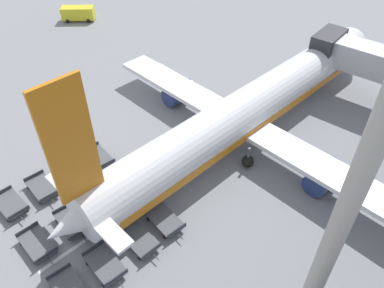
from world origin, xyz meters
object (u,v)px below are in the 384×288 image
(baggage_dolly_row_mid_b_col_a, at_px, (71,171))
(baggage_dolly_row_mid_b_col_b, at_px, (104,202))
(baggage_dolly_row_near_col_a, at_px, (11,204))
(baggage_dolly_row_mid_a_col_a, at_px, (42,187))
(apron_light_mast, at_px, (338,230))
(baggage_dolly_row_mid_b_col_c, at_px, (139,239))
(baggage_dolly_row_mid_a_col_b, at_px, (72,222))
(airplane, at_px, (247,111))
(baggage_dolly_row_near_col_b, at_px, (37,244))
(baggage_dolly_row_far_col_b, at_px, (132,185))
(baggage_dolly_row_far_col_c, at_px, (165,220))
(service_van, at_px, (78,13))
(baggage_dolly_row_far_col_a, at_px, (98,157))
(baggage_dolly_row_mid_a_col_c, at_px, (105,264))

(baggage_dolly_row_mid_b_col_a, distance_m, baggage_dolly_row_mid_b_col_b, 4.99)
(baggage_dolly_row_near_col_a, distance_m, baggage_dolly_row_mid_a_col_a, 2.73)
(baggage_dolly_row_near_col_a, distance_m, apron_light_mast, 26.93)
(baggage_dolly_row_mid_b_col_c, bearing_deg, baggage_dolly_row_mid_a_col_a, -168.33)
(baggage_dolly_row_mid_a_col_b, bearing_deg, airplane, 79.57)
(baggage_dolly_row_mid_a_col_a, height_order, baggage_dolly_row_mid_b_col_c, same)
(baggage_dolly_row_near_col_b, height_order, baggage_dolly_row_mid_a_col_a, same)
(baggage_dolly_row_far_col_b, height_order, baggage_dolly_row_far_col_c, same)
(baggage_dolly_row_far_col_c, bearing_deg, baggage_dolly_row_far_col_b, 171.68)
(baggage_dolly_row_mid_a_col_a, height_order, apron_light_mast, apron_light_mast)
(service_van, height_order, baggage_dolly_row_mid_b_col_c, service_van)
(service_van, distance_m, baggage_dolly_row_far_col_a, 33.39)
(baggage_dolly_row_mid_a_col_c, height_order, apron_light_mast, apron_light_mast)
(baggage_dolly_row_far_col_c, bearing_deg, baggage_dolly_row_mid_a_col_a, -155.41)
(baggage_dolly_row_mid_b_col_b, bearing_deg, airplane, 78.38)
(baggage_dolly_row_mid_b_col_c, bearing_deg, baggage_dolly_row_far_col_b, 144.63)
(airplane, xyz_separation_m, baggage_dolly_row_near_col_a, (-8.49, -20.32, -2.56))
(baggage_dolly_row_far_col_a, bearing_deg, baggage_dolly_row_near_col_a, -95.04)
(baggage_dolly_row_mid_a_col_c, xyz_separation_m, apron_light_mast, (12.70, 1.81, 14.00))
(service_van, xyz_separation_m, baggage_dolly_row_far_col_b, (33.31, -17.82, -0.66))
(baggage_dolly_row_mid_a_col_c, xyz_separation_m, baggage_dolly_row_mid_b_col_b, (-4.63, 3.44, 0.00))
(baggage_dolly_row_mid_b_col_b, bearing_deg, baggage_dolly_row_near_col_b, -94.11)
(baggage_dolly_row_near_col_a, bearing_deg, airplane, 67.32)
(baggage_dolly_row_mid_b_col_c, relative_size, baggage_dolly_row_far_col_a, 0.99)
(baggage_dolly_row_mid_b_col_b, xyz_separation_m, baggage_dolly_row_mid_b_col_c, (4.84, -0.46, 0.00))
(baggage_dolly_row_near_col_b, relative_size, baggage_dolly_row_mid_b_col_a, 0.99)
(baggage_dolly_row_near_col_b, bearing_deg, baggage_dolly_row_mid_a_col_c, 24.46)
(baggage_dolly_row_far_col_c, bearing_deg, service_van, 154.03)
(service_van, xyz_separation_m, baggage_dolly_row_mid_b_col_b, (33.02, -20.59, -0.66))
(baggage_dolly_row_far_col_a, height_order, baggage_dolly_row_far_col_c, same)
(baggage_dolly_row_near_col_a, relative_size, baggage_dolly_row_mid_a_col_b, 0.98)
(baggage_dolly_row_near_col_a, height_order, baggage_dolly_row_mid_a_col_c, same)
(baggage_dolly_row_mid_a_col_b, height_order, baggage_dolly_row_far_col_a, same)
(baggage_dolly_row_near_col_a, height_order, baggage_dolly_row_far_col_c, same)
(airplane, relative_size, baggage_dolly_row_near_col_b, 10.78)
(baggage_dolly_row_near_col_a, height_order, baggage_dolly_row_near_col_b, same)
(airplane, height_order, baggage_dolly_row_mid_a_col_b, airplane)
(baggage_dolly_row_mid_b_col_c, bearing_deg, baggage_dolly_row_mid_b_col_a, 176.12)
(baggage_dolly_row_mid_b_col_c, xyz_separation_m, baggage_dolly_row_far_col_b, (-4.55, 3.23, 0.00))
(baggage_dolly_row_mid_a_col_a, relative_size, baggage_dolly_row_mid_b_col_c, 1.00)
(airplane, xyz_separation_m, baggage_dolly_row_mid_b_col_c, (1.74, -15.55, -2.56))
(baggage_dolly_row_far_col_b, bearing_deg, service_van, 151.86)
(baggage_dolly_row_mid_a_col_a, bearing_deg, baggage_dolly_row_mid_a_col_b, -3.90)
(baggage_dolly_row_mid_a_col_a, distance_m, baggage_dolly_row_mid_b_col_a, 2.73)
(airplane, distance_m, baggage_dolly_row_far_col_a, 14.60)
(apron_light_mast, bearing_deg, baggage_dolly_row_mid_b_col_b, 174.62)
(baggage_dolly_row_mid_a_col_b, height_order, baggage_dolly_row_far_col_b, same)
(baggage_dolly_row_far_col_a, bearing_deg, baggage_dolly_row_near_col_b, -64.01)
(baggage_dolly_row_mid_a_col_c, relative_size, baggage_dolly_row_mid_b_col_b, 1.01)
(baggage_dolly_row_near_col_a, bearing_deg, baggage_dolly_row_mid_a_col_b, 24.63)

